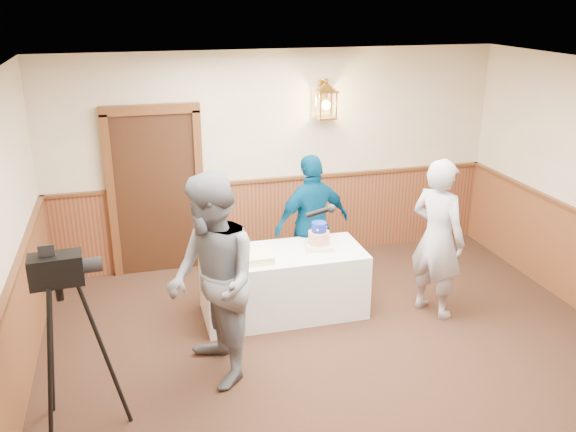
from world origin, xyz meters
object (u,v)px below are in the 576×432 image
(assistant_p, at_px, (312,224))
(sheet_cake_yellow, at_px, (254,258))
(baker, at_px, (437,238))
(tiered_cake, at_px, (319,238))
(display_table, at_px, (283,283))
(tv_camera_rig, at_px, (69,357))
(sheet_cake_green, at_px, (216,251))
(interviewer, at_px, (212,282))

(assistant_p, bearing_deg, sheet_cake_yellow, 23.63)
(assistant_p, bearing_deg, baker, 126.33)
(tiered_cake, bearing_deg, assistant_p, 81.18)
(display_table, bearing_deg, tiered_cake, 3.24)
(display_table, height_order, tv_camera_rig, tv_camera_rig)
(sheet_cake_green, distance_m, tv_camera_rig, 2.21)
(sheet_cake_yellow, height_order, assistant_p, assistant_p)
(interviewer, relative_size, assistant_p, 1.18)
(tiered_cake, height_order, baker, baker)
(tiered_cake, distance_m, interviewer, 1.72)
(sheet_cake_yellow, xyz_separation_m, baker, (2.00, -0.27, 0.12))
(tiered_cake, height_order, tv_camera_rig, tv_camera_rig)
(sheet_cake_yellow, xyz_separation_m, sheet_cake_green, (-0.36, 0.31, -0.01))
(tiered_cake, bearing_deg, sheet_cake_yellow, -167.41)
(sheet_cake_green, xyz_separation_m, assistant_p, (1.21, 0.36, 0.07))
(display_table, relative_size, tiered_cake, 5.12)
(display_table, height_order, tiered_cake, tiered_cake)
(tiered_cake, distance_m, assistant_p, 0.50)
(interviewer, relative_size, baker, 1.10)
(sheet_cake_yellow, relative_size, tv_camera_rig, 0.24)
(tiered_cake, height_order, sheet_cake_green, tiered_cake)
(display_table, distance_m, assistant_p, 0.86)
(tiered_cake, xyz_separation_m, baker, (1.23, -0.44, 0.04))
(baker, bearing_deg, display_table, 48.62)
(baker, height_order, assistant_p, baker)
(display_table, bearing_deg, sheet_cake_yellow, -157.33)
(display_table, bearing_deg, interviewer, -131.95)
(baker, xyz_separation_m, tv_camera_rig, (-3.81, -1.10, -0.19))
(sheet_cake_green, height_order, tv_camera_rig, tv_camera_rig)
(sheet_cake_yellow, height_order, baker, baker)
(display_table, distance_m, interviewer, 1.53)
(tiered_cake, distance_m, sheet_cake_yellow, 0.80)
(sheet_cake_yellow, height_order, sheet_cake_green, sheet_cake_yellow)
(baker, height_order, tv_camera_rig, baker)
(interviewer, xyz_separation_m, baker, (2.58, 0.62, -0.09))
(interviewer, bearing_deg, tv_camera_rig, -78.24)
(assistant_p, bearing_deg, sheet_cake_green, 2.13)
(sheet_cake_yellow, distance_m, sheet_cake_green, 0.47)
(assistant_p, bearing_deg, tiered_cake, 66.65)
(tiered_cake, distance_m, sheet_cake_green, 1.15)
(sheet_cake_yellow, bearing_deg, assistant_p, 38.15)
(sheet_cake_green, bearing_deg, baker, -13.64)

